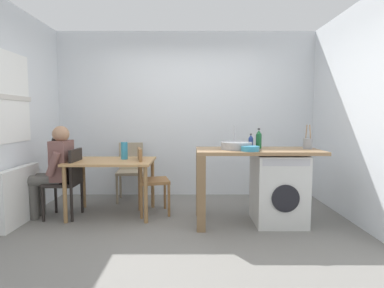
{
  "coord_description": "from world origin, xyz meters",
  "views": [
    {
      "loc": [
        0.1,
        -3.38,
        1.32
      ],
      "look_at": [
        0.09,
        0.45,
        0.97
      ],
      "focal_mm": 28.56,
      "sensor_mm": 36.0,
      "label": 1
    }
  ],
  "objects_px": {
    "mixing_bowl": "(251,148)",
    "chair_person_seat": "(69,179)",
    "seated_person": "(56,166)",
    "washing_machine": "(279,189)",
    "dining_table": "(113,167)",
    "utensil_crock": "(309,143)",
    "vase": "(125,151)",
    "bottle_tall_green": "(252,142)",
    "chair_spare_by_wall": "(131,168)",
    "bottle_squat_brown": "(260,139)",
    "chair_opposite": "(149,177)"
  },
  "relations": [
    {
      "from": "seated_person",
      "to": "vase",
      "type": "distance_m",
      "value": 0.9
    },
    {
      "from": "dining_table",
      "to": "vase",
      "type": "distance_m",
      "value": 0.28
    },
    {
      "from": "bottle_squat_brown",
      "to": "chair_person_seat",
      "type": "bearing_deg",
      "value": 177.0
    },
    {
      "from": "chair_opposite",
      "to": "utensil_crock",
      "type": "relative_size",
      "value": 3.0
    },
    {
      "from": "washing_machine",
      "to": "mixing_bowl",
      "type": "distance_m",
      "value": 0.68
    },
    {
      "from": "chair_opposite",
      "to": "utensil_crock",
      "type": "height_order",
      "value": "utensil_crock"
    },
    {
      "from": "dining_table",
      "to": "mixing_bowl",
      "type": "bearing_deg",
      "value": -16.34
    },
    {
      "from": "seated_person",
      "to": "washing_machine",
      "type": "relative_size",
      "value": 1.4
    },
    {
      "from": "chair_person_seat",
      "to": "mixing_bowl",
      "type": "height_order",
      "value": "mixing_bowl"
    },
    {
      "from": "chair_spare_by_wall",
      "to": "vase",
      "type": "relative_size",
      "value": 3.87
    },
    {
      "from": "dining_table",
      "to": "washing_machine",
      "type": "bearing_deg",
      "value": -8.35
    },
    {
      "from": "mixing_bowl",
      "to": "chair_person_seat",
      "type": "bearing_deg",
      "value": 169.82
    },
    {
      "from": "bottle_squat_brown",
      "to": "vase",
      "type": "height_order",
      "value": "bottle_squat_brown"
    },
    {
      "from": "dining_table",
      "to": "bottle_tall_green",
      "type": "distance_m",
      "value": 1.86
    },
    {
      "from": "washing_machine",
      "to": "chair_opposite",
      "type": "bearing_deg",
      "value": 168.22
    },
    {
      "from": "seated_person",
      "to": "chair_opposite",
      "type": "bearing_deg",
      "value": -83.54
    },
    {
      "from": "mixing_bowl",
      "to": "vase",
      "type": "distance_m",
      "value": 1.71
    },
    {
      "from": "chair_person_seat",
      "to": "seated_person",
      "type": "relative_size",
      "value": 0.75
    },
    {
      "from": "seated_person",
      "to": "bottle_tall_green",
      "type": "bearing_deg",
      "value": -93.47
    },
    {
      "from": "vase",
      "to": "chair_opposite",
      "type": "bearing_deg",
      "value": -11.61
    },
    {
      "from": "dining_table",
      "to": "utensil_crock",
      "type": "height_order",
      "value": "utensil_crock"
    },
    {
      "from": "chair_opposite",
      "to": "seated_person",
      "type": "distance_m",
      "value": 1.2
    },
    {
      "from": "dining_table",
      "to": "chair_spare_by_wall",
      "type": "height_order",
      "value": "chair_spare_by_wall"
    },
    {
      "from": "chair_spare_by_wall",
      "to": "vase",
      "type": "distance_m",
      "value": 0.76
    },
    {
      "from": "mixing_bowl",
      "to": "utensil_crock",
      "type": "xyz_separation_m",
      "value": [
        0.76,
        0.25,
        0.04
      ]
    },
    {
      "from": "bottle_tall_green",
      "to": "mixing_bowl",
      "type": "xyz_separation_m",
      "value": [
        -0.06,
        -0.26,
        -0.05
      ]
    },
    {
      "from": "bottle_tall_green",
      "to": "utensil_crock",
      "type": "xyz_separation_m",
      "value": [
        0.7,
        -0.01,
        -0.02
      ]
    },
    {
      "from": "bottle_tall_green",
      "to": "utensil_crock",
      "type": "distance_m",
      "value": 0.71
    },
    {
      "from": "chair_person_seat",
      "to": "dining_table",
      "type": "bearing_deg",
      "value": -79.54
    },
    {
      "from": "chair_opposite",
      "to": "bottle_tall_green",
      "type": "xyz_separation_m",
      "value": [
        1.32,
        -0.29,
        0.5
      ]
    },
    {
      "from": "chair_person_seat",
      "to": "mixing_bowl",
      "type": "xyz_separation_m",
      "value": [
        2.29,
        -0.41,
        0.45
      ]
    },
    {
      "from": "utensil_crock",
      "to": "vase",
      "type": "relative_size",
      "value": 1.29
    },
    {
      "from": "seated_person",
      "to": "washing_machine",
      "type": "bearing_deg",
      "value": -94.23
    },
    {
      "from": "chair_spare_by_wall",
      "to": "bottle_squat_brown",
      "type": "xyz_separation_m",
      "value": [
        1.81,
        -1.0,
        0.53
      ]
    },
    {
      "from": "chair_spare_by_wall",
      "to": "seated_person",
      "type": "xyz_separation_m",
      "value": [
        -0.8,
        -0.87,
        0.16
      ]
    },
    {
      "from": "chair_opposite",
      "to": "seated_person",
      "type": "relative_size",
      "value": 0.75
    },
    {
      "from": "chair_opposite",
      "to": "bottle_tall_green",
      "type": "relative_size",
      "value": 4.78
    },
    {
      "from": "washing_machine",
      "to": "utensil_crock",
      "type": "relative_size",
      "value": 2.87
    },
    {
      "from": "mixing_bowl",
      "to": "vase",
      "type": "relative_size",
      "value": 0.92
    },
    {
      "from": "chair_spare_by_wall",
      "to": "utensil_crock",
      "type": "distance_m",
      "value": 2.67
    },
    {
      "from": "mixing_bowl",
      "to": "chair_opposite",
      "type": "bearing_deg",
      "value": 156.76
    },
    {
      "from": "chair_person_seat",
      "to": "chair_opposite",
      "type": "distance_m",
      "value": 1.03
    },
    {
      "from": "chair_opposite",
      "to": "bottle_squat_brown",
      "type": "distance_m",
      "value": 1.54
    },
    {
      "from": "chair_spare_by_wall",
      "to": "washing_machine",
      "type": "xyz_separation_m",
      "value": [
        2.05,
        -1.09,
        -0.08
      ]
    },
    {
      "from": "chair_person_seat",
      "to": "bottle_squat_brown",
      "type": "distance_m",
      "value": 2.51
    },
    {
      "from": "vase",
      "to": "dining_table",
      "type": "bearing_deg",
      "value": -146.31
    },
    {
      "from": "washing_machine",
      "to": "bottle_tall_green",
      "type": "height_order",
      "value": "bottle_tall_green"
    },
    {
      "from": "seated_person",
      "to": "vase",
      "type": "relative_size",
      "value": 5.16
    },
    {
      "from": "chair_person_seat",
      "to": "mixing_bowl",
      "type": "bearing_deg",
      "value": -100.12
    },
    {
      "from": "chair_spare_by_wall",
      "to": "seated_person",
      "type": "distance_m",
      "value": 1.2
    }
  ]
}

